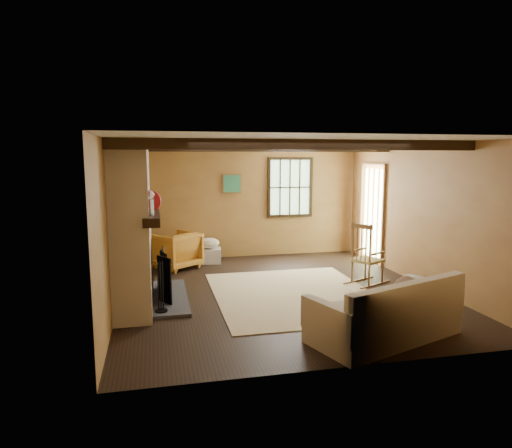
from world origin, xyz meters
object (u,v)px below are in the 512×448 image
object	(u,v)px
fireplace	(135,229)
rocking_chair	(366,258)
sofa	(388,317)
laundry_basket	(209,255)
armchair	(176,250)

from	to	relation	value
fireplace	rocking_chair	size ratio (longest dim) A/B	2.25
rocking_chair	sofa	bearing A→B (deg)	134.27
rocking_chair	laundry_basket	size ratio (longest dim) A/B	2.13
fireplace	armchair	world-z (taller)	fireplace
fireplace	laundry_basket	bearing A→B (deg)	59.28
rocking_chair	laundry_basket	xyz separation A→B (m)	(-2.46, 2.16, -0.30)
fireplace	armchair	xyz separation A→B (m)	(0.68, 1.96, -0.74)
rocking_chair	laundry_basket	bearing A→B (deg)	22.82
fireplace	armchair	distance (m)	2.21
rocking_chair	sofa	size ratio (longest dim) A/B	0.52
fireplace	laundry_basket	size ratio (longest dim) A/B	4.80
sofa	laundry_basket	distance (m)	4.73
fireplace	sofa	xyz separation A→B (m)	(3.00, -2.15, -0.83)
rocking_chair	armchair	bearing A→B (deg)	33.74
fireplace	laundry_basket	distance (m)	2.82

